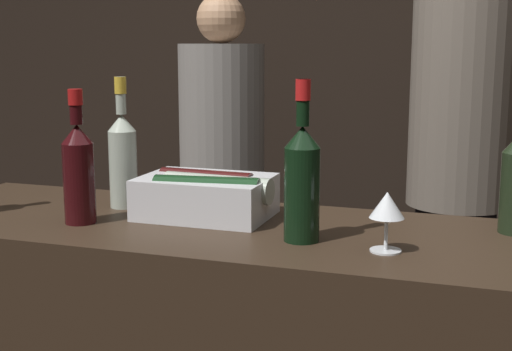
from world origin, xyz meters
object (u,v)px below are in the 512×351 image
ice_bin_with_bottles (207,194)px  rose_wine_bottle (123,156)px  red_wine_bottle_tall (79,169)px  person_blond_tee (459,161)px  wine_glass (387,208)px  person_in_hoodie (222,168)px  red_wine_bottle_burgundy (302,178)px

ice_bin_with_bottles → rose_wine_bottle: 0.27m
red_wine_bottle_tall → person_blond_tee: bearing=58.9°
wine_glass → person_blond_tee: bearing=86.7°
person_in_hoodie → ice_bin_with_bottles: bearing=1.8°
person_blond_tee → red_wine_bottle_burgundy: bearing=139.6°
wine_glass → red_wine_bottle_tall: (-0.74, 0.01, 0.04)m
red_wine_bottle_tall → ice_bin_with_bottles: bearing=30.0°
ice_bin_with_bottles → rose_wine_bottle: size_ratio=0.97×
wine_glass → red_wine_bottle_burgundy: size_ratio=0.36×
ice_bin_with_bottles → person_blond_tee: 1.32m
wine_glass → rose_wine_bottle: bearing=164.9°
red_wine_bottle_tall → red_wine_bottle_burgundy: (0.55, 0.02, 0.01)m
red_wine_bottle_burgundy → person_blond_tee: bearing=78.7°
wine_glass → rose_wine_bottle: (-0.72, 0.20, 0.04)m
rose_wine_bottle → red_wine_bottle_burgundy: size_ratio=0.97×
ice_bin_with_bottles → red_wine_bottle_tall: bearing=-150.0°
person_in_hoodie → rose_wine_bottle: bearing=-8.6°
wine_glass → person_blond_tee: 1.37m
red_wine_bottle_burgundy → person_in_hoodie: (-0.74, 1.41, -0.25)m
rose_wine_bottle → person_blond_tee: (0.80, 1.17, -0.15)m
wine_glass → red_wine_bottle_burgundy: (-0.19, 0.03, 0.05)m
ice_bin_with_bottles → red_wine_bottle_tall: red_wine_bottle_tall is taller
red_wine_bottle_tall → person_blond_tee: person_blond_tee is taller
red_wine_bottle_burgundy → person_blond_tee: person_blond_tee is taller
ice_bin_with_bottles → person_in_hoodie: person_in_hoodie is taller
person_blond_tee → wine_glass: bearing=147.6°
wine_glass → person_in_hoodie: bearing=122.9°
wine_glass → rose_wine_bottle: 0.75m
ice_bin_with_bottles → red_wine_bottle_burgundy: red_wine_bottle_burgundy is taller
wine_glass → red_wine_bottle_burgundy: bearing=172.5°
red_wine_bottle_tall → person_in_hoodie: size_ratio=0.19×
person_in_hoodie → red_wine_bottle_burgundy: bearing=9.7°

